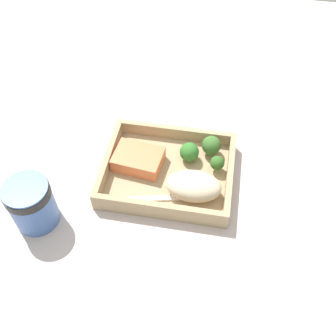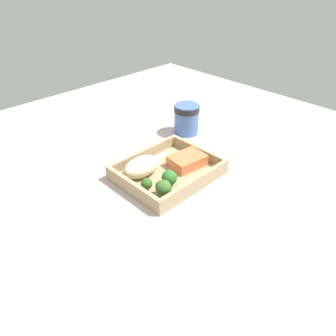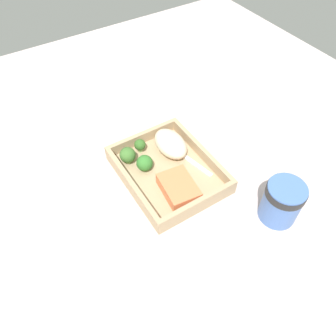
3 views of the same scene
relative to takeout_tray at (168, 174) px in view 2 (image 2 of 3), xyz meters
The scene contains 11 objects.
ground_plane 1.60cm from the takeout_tray, ahead, with size 160.00×160.00×2.00cm, color #C1AFAD.
takeout_tray is the anchor object (origin of this frame).
tray_rim 2.16cm from the takeout_tray, ahead, with size 26.92×21.77×3.12cm.
salmon_fillet 7.07cm from the takeout_tray, 169.62° to the left, with size 10.05×7.31×3.18cm, color #E77648.
mashed_potatoes 8.06cm from the takeout_tray, 37.22° to the right, with size 11.17×7.11×5.12cm, color beige.
broccoli_floret_1 6.54cm from the takeout_tray, 48.95° to the left, with size 4.13×4.13×4.40cm.
broccoli_floret_2 10.67cm from the takeout_tray, 13.31° to the left, with size 3.02×3.02×3.92cm.
broccoli_floret_3 11.20cm from the takeout_tray, 39.62° to the left, with size 4.11×4.11×4.70cm.
fork 6.73cm from the takeout_tray, 74.21° to the right, with size 15.78×5.06×0.44cm.
paper_cup 28.11cm from the takeout_tray, 147.70° to the right, with size 8.65×8.65×10.29cm.
receipt_slip 26.18cm from the takeout_tray, 91.36° to the left, with size 9.21×13.25×0.24cm, color white.
Camera 2 is at (53.39, 54.65, 53.21)cm, focal length 35.00 mm.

